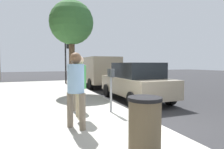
{
  "coord_description": "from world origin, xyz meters",
  "views": [
    {
      "loc": [
        -4.28,
        3.0,
        1.73
      ],
      "look_at": [
        1.87,
        0.51,
        1.35
      ],
      "focal_mm": 30.72,
      "sensor_mm": 36.0,
      "label": 1
    }
  ],
  "objects": [
    {
      "name": "parking_meter",
      "position": [
        1.45,
        0.72,
        1.17
      ],
      "size": [
        0.36,
        0.12,
        1.41
      ],
      "color": "gray",
      "rests_on": "sidewalk_slab"
    },
    {
      "name": "parked_sedan_near",
      "position": [
        3.51,
        -1.35,
        0.89
      ],
      "size": [
        4.43,
        2.03,
        1.77
      ],
      "color": "gray",
      "rests_on": "ground_plane"
    },
    {
      "name": "parked_van_far",
      "position": [
        9.59,
        -1.35,
        1.26
      ],
      "size": [
        5.2,
        2.12,
        2.18
      ],
      "color": "gray",
      "rests_on": "ground_plane"
    },
    {
      "name": "pedestrian_bystander",
      "position": [
        0.29,
        2.09,
        1.25
      ],
      "size": [
        0.48,
        0.4,
        1.85
      ],
      "rotation": [
        0.0,
        0.0,
        -0.95
      ],
      "color": "#726656",
      "rests_on": "sidewalk_slab"
    },
    {
      "name": "ground_plane",
      "position": [
        0.0,
        0.0,
        0.0
      ],
      "size": [
        80.0,
        80.0,
        0.0
      ],
      "primitive_type": "plane",
      "color": "#2B2B2D",
      "rests_on": "ground"
    },
    {
      "name": "parking_officer",
      "position": [
        2.26,
        1.69,
        1.14
      ],
      "size": [
        0.44,
        0.38,
        1.7
      ],
      "rotation": [
        0.0,
        0.0,
        -2.23
      ],
      "color": "#726656",
      "rests_on": "sidewalk_slab"
    },
    {
      "name": "sidewalk_slab",
      "position": [
        0.0,
        3.0,
        0.07
      ],
      "size": [
        28.0,
        6.0,
        0.15
      ],
      "primitive_type": "cube",
      "color": "#A8A59E",
      "rests_on": "ground_plane"
    },
    {
      "name": "street_tree",
      "position": [
        6.47,
        1.05,
        3.94
      ],
      "size": [
        2.41,
        2.41,
        5.05
      ],
      "color": "brown",
      "rests_on": "sidewalk_slab"
    },
    {
      "name": "pedestrian_at_meter",
      "position": [
        1.17,
        1.81,
        1.22
      ],
      "size": [
        0.54,
        0.39,
        1.8
      ],
      "rotation": [
        0.0,
        0.0,
        -1.58
      ],
      "color": "tan",
      "rests_on": "sidewalk_slab"
    },
    {
      "name": "trash_bin",
      "position": [
        -1.5,
        1.27,
        0.66
      ],
      "size": [
        0.59,
        0.59,
        1.01
      ],
      "color": "brown",
      "rests_on": "sidewalk_slab"
    },
    {
      "name": "traffic_signal",
      "position": [
        11.18,
        0.6,
        2.58
      ],
      "size": [
        0.24,
        0.44,
        3.6
      ],
      "color": "black",
      "rests_on": "sidewalk_slab"
    }
  ]
}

